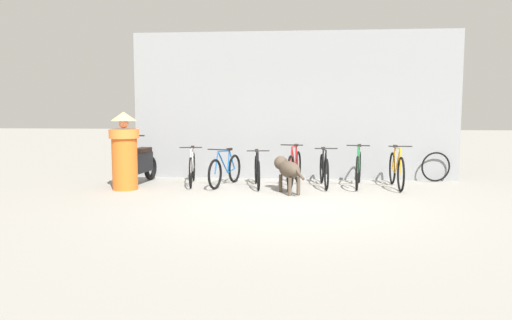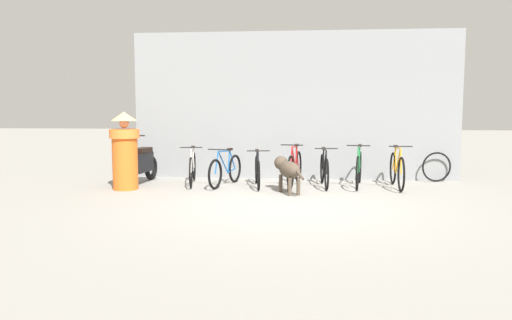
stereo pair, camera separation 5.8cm
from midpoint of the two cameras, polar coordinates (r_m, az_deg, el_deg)
ground_plane at (r=8.44m, az=3.91°, el=-5.29°), size 60.00×60.00×0.00m
shop_wall_back at (r=11.65m, az=4.52°, el=6.20°), size 7.49×0.20×3.39m
bicycle_0 at (r=10.84m, az=-7.11°, el=-0.92°), size 0.46×1.72×0.84m
bicycle_1 at (r=10.58m, az=-3.35°, el=-1.17°), size 0.55×1.60×0.81m
bicycle_2 at (r=10.44m, az=0.33°, el=-1.25°), size 0.46×1.59×0.80m
bicycle_3 at (r=10.55m, az=4.60°, el=-0.97°), size 0.46×1.66×0.91m
bicycle_4 at (r=10.55m, az=7.97°, el=-1.14°), size 0.46×1.63×0.84m
bicycle_5 at (r=10.68m, az=11.82°, el=-0.99°), size 0.46×1.76×0.90m
bicycle_6 at (r=10.70m, az=15.95°, el=-1.10°), size 0.46×1.72×0.90m
motorcycle at (r=11.07m, az=-13.03°, el=-0.48°), size 0.58×1.79×1.09m
stray_dog at (r=9.67m, az=3.81°, el=-1.06°), size 0.67×1.20×0.69m
person_in_robes at (r=10.37m, az=-14.61°, el=1.07°), size 0.78×0.78×1.57m
spare_tire_left at (r=11.84m, az=20.07°, el=-0.75°), size 0.66×0.15×0.67m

